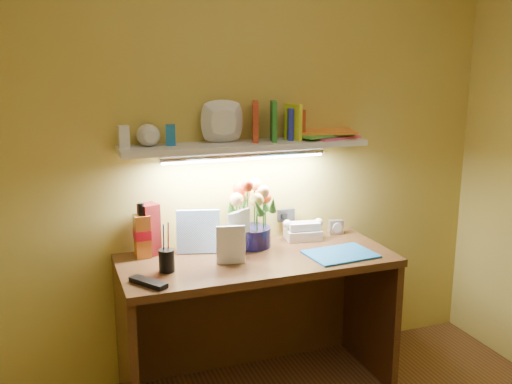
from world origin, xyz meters
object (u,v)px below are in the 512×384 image
at_px(desk, 257,324).
at_px(telephone, 303,229).
at_px(flower_bouquet, 251,213).
at_px(whisky_bottle, 142,231).
at_px(desk_clock, 336,227).

bearing_deg(desk, telephone, 29.47).
distance_m(flower_bouquet, whisky_bottle, 0.58).
bearing_deg(telephone, flower_bouquet, -167.24).
bearing_deg(whisky_bottle, desk, -19.47).
distance_m(flower_bouquet, desk_clock, 0.55).
height_order(telephone, desk_clock, telephone).
bearing_deg(desk, desk_clock, 21.10).
distance_m(desk, flower_bouquet, 0.59).
bearing_deg(desk_clock, whisky_bottle, -172.59).
distance_m(desk, desk_clock, 0.73).
distance_m(telephone, whisky_bottle, 0.90).
distance_m(desk_clock, whisky_bottle, 1.12).
bearing_deg(desk_clock, telephone, -167.78).
xyz_separation_m(telephone, whisky_bottle, (-0.89, 0.00, 0.08)).
bearing_deg(desk, whisky_bottle, 160.53).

